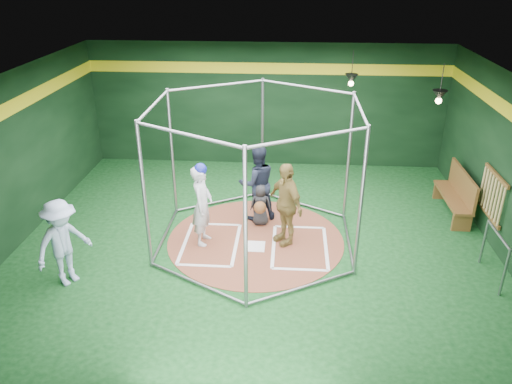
# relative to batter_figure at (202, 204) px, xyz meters

# --- Properties ---
(room_shell) EXTENTS (10.10, 9.10, 3.53)m
(room_shell) POSITION_rel_batter_figure_xyz_m (1.10, 0.18, 0.84)
(room_shell) COLOR #0C3613
(room_shell) RESTS_ON ground
(clay_disc) EXTENTS (3.80, 3.80, 0.01)m
(clay_disc) POSITION_rel_batter_figure_xyz_m (1.10, 0.17, -0.91)
(clay_disc) COLOR brown
(clay_disc) RESTS_ON ground
(home_plate) EXTENTS (0.43, 0.43, 0.01)m
(home_plate) POSITION_rel_batter_figure_xyz_m (1.10, -0.13, -0.89)
(home_plate) COLOR white
(home_plate) RESTS_ON clay_disc
(batter_box_left) EXTENTS (1.17, 1.77, 0.01)m
(batter_box_left) POSITION_rel_batter_figure_xyz_m (0.15, -0.08, -0.90)
(batter_box_left) COLOR white
(batter_box_left) RESTS_ON clay_disc
(batter_box_right) EXTENTS (1.17, 1.77, 0.01)m
(batter_box_right) POSITION_rel_batter_figure_xyz_m (2.05, -0.08, -0.90)
(batter_box_right) COLOR white
(batter_box_right) RESTS_ON clay_disc
(batting_cage) EXTENTS (4.05, 4.67, 3.00)m
(batting_cage) POSITION_rel_batter_figure_xyz_m (1.10, 0.17, 0.59)
(batting_cage) COLOR gray
(batting_cage) RESTS_ON ground
(bat_rack) EXTENTS (0.07, 1.25, 0.98)m
(bat_rack) POSITION_rel_batter_figure_xyz_m (6.03, 0.57, 0.14)
(bat_rack) COLOR brown
(bat_rack) RESTS_ON room_shell
(pendant_lamp_near) EXTENTS (0.34, 0.34, 0.90)m
(pendant_lamp_near) POSITION_rel_batter_figure_xyz_m (3.30, 3.77, 1.83)
(pendant_lamp_near) COLOR black
(pendant_lamp_near) RESTS_ON room_shell
(pendant_lamp_far) EXTENTS (0.34, 0.34, 0.90)m
(pendant_lamp_far) POSITION_rel_batter_figure_xyz_m (5.10, 2.17, 1.83)
(pendant_lamp_far) COLOR black
(pendant_lamp_far) RESTS_ON room_shell
(batter_figure) EXTENTS (0.47, 0.67, 1.81)m
(batter_figure) POSITION_rel_batter_figure_xyz_m (0.00, 0.00, 0.00)
(batter_figure) COLOR silver
(batter_figure) RESTS_ON clay_disc
(visitor_leopard) EXTENTS (0.98, 1.11, 1.80)m
(visitor_leopard) POSITION_rel_batter_figure_xyz_m (1.73, 0.14, 0.00)
(visitor_leopard) COLOR #A98F48
(visitor_leopard) RESTS_ON clay_disc
(catcher_figure) EXTENTS (0.48, 0.55, 0.97)m
(catcher_figure) POSITION_rel_batter_figure_xyz_m (1.16, 0.86, -0.41)
(catcher_figure) COLOR black
(catcher_figure) RESTS_ON clay_disc
(umpire) EXTENTS (1.04, 0.92, 1.78)m
(umpire) POSITION_rel_batter_figure_xyz_m (1.06, 1.17, -0.01)
(umpire) COLOR black
(umpire) RESTS_ON clay_disc
(bystander_blue) EXTENTS (1.13, 1.26, 1.70)m
(bystander_blue) POSITION_rel_batter_figure_xyz_m (-2.29, -1.61, -0.07)
(bystander_blue) COLOR #A4B9D9
(bystander_blue) RESTS_ON ground
(dugout_bench) EXTENTS (0.43, 1.86, 1.08)m
(dugout_bench) POSITION_rel_batter_figure_xyz_m (5.74, 1.73, -0.36)
(dugout_bench) COLOR brown
(dugout_bench) RESTS_ON ground
(steel_railing) EXTENTS (0.05, 1.12, 0.97)m
(steel_railing) POSITION_rel_batter_figure_xyz_m (5.65, -0.93, -0.27)
(steel_railing) COLOR gray
(steel_railing) RESTS_ON ground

